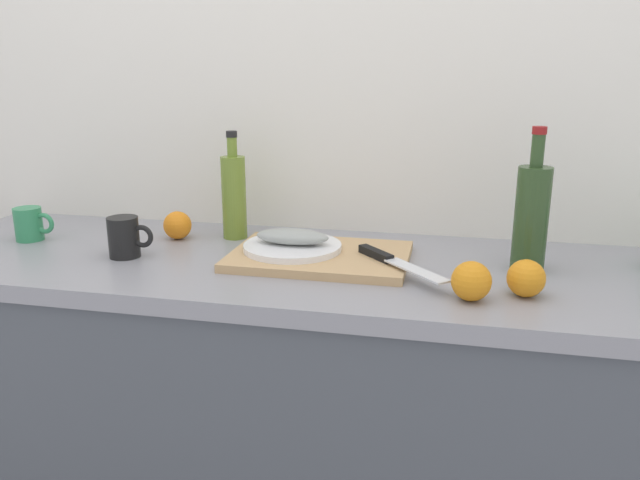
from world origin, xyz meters
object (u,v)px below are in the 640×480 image
at_px(white_plate, 292,247).
at_px(orange_0, 526,278).
at_px(cutting_board, 320,256).
at_px(coffee_mug_1, 30,224).
at_px(coffee_mug_2, 125,237).
at_px(fish_fillet, 292,237).
at_px(wine_bottle, 531,216).
at_px(olive_oil_bottle, 234,195).
at_px(chef_knife, 390,259).

distance_m(white_plate, orange_0, 0.54).
xyz_separation_m(cutting_board, white_plate, (-0.07, 0.00, 0.02)).
xyz_separation_m(white_plate, orange_0, (0.52, -0.15, 0.01)).
bearing_deg(coffee_mug_1, coffee_mug_2, -14.13).
xyz_separation_m(fish_fillet, wine_bottle, (0.54, 0.02, 0.07)).
xyz_separation_m(cutting_board, olive_oil_bottle, (-0.27, 0.15, 0.11)).
relative_size(cutting_board, chef_knife, 1.79).
bearing_deg(cutting_board, olive_oil_bottle, 150.69).
bearing_deg(cutting_board, coffee_mug_2, -170.99).
xyz_separation_m(fish_fillet, olive_oil_bottle, (-0.20, 0.14, 0.06)).
distance_m(white_plate, wine_bottle, 0.55).
distance_m(fish_fillet, coffee_mug_2, 0.40).
bearing_deg(coffee_mug_2, olive_oil_bottle, 48.59).
xyz_separation_m(white_plate, fish_fillet, (0.00, 0.00, 0.03)).
relative_size(cutting_board, wine_bottle, 1.30).
height_order(cutting_board, coffee_mug_1, coffee_mug_1).
xyz_separation_m(white_plate, coffee_mug_1, (-0.72, 0.00, 0.02)).
distance_m(olive_oil_bottle, coffee_mug_1, 0.54).
xyz_separation_m(chef_knife, coffee_mug_2, (-0.63, -0.03, 0.02)).
bearing_deg(fish_fillet, chef_knife, -12.21).
xyz_separation_m(chef_knife, orange_0, (0.28, -0.10, 0.01)).
bearing_deg(white_plate, olive_oil_bottle, 143.80).
bearing_deg(coffee_mug_1, fish_fillet, -0.22).
height_order(white_plate, chef_knife, chef_knife).
bearing_deg(wine_bottle, chef_knife, -165.76).
bearing_deg(wine_bottle, olive_oil_bottle, 170.75).
xyz_separation_m(fish_fillet, chef_knife, (0.24, -0.05, -0.02)).
bearing_deg(coffee_mug_1, white_plate, -0.22).
xyz_separation_m(cutting_board, chef_knife, (0.17, -0.05, 0.02)).
height_order(fish_fillet, olive_oil_bottle, olive_oil_bottle).
relative_size(white_plate, chef_knife, 1.01).
height_order(chef_knife, olive_oil_bottle, olive_oil_bottle).
distance_m(cutting_board, coffee_mug_2, 0.47).
distance_m(fish_fillet, coffee_mug_1, 0.72).
height_order(coffee_mug_1, coffee_mug_2, coffee_mug_2).
relative_size(wine_bottle, coffee_mug_1, 2.90).
bearing_deg(wine_bottle, white_plate, -177.39).
height_order(wine_bottle, orange_0, wine_bottle).
relative_size(fish_fillet, coffee_mug_2, 1.55).
height_order(cutting_board, olive_oil_bottle, olive_oil_bottle).
bearing_deg(white_plate, chef_knife, -12.21).
bearing_deg(olive_oil_bottle, white_plate, -36.20).
relative_size(cutting_board, coffee_mug_1, 3.76).
bearing_deg(cutting_board, white_plate, 175.94).
xyz_separation_m(olive_oil_bottle, orange_0, (0.72, -0.29, -0.08)).
bearing_deg(chef_knife, coffee_mug_2, -130.56).
xyz_separation_m(cutting_board, orange_0, (0.45, -0.14, 0.03)).
distance_m(chef_knife, coffee_mug_1, 0.96).
bearing_deg(coffee_mug_1, wine_bottle, 1.00).
bearing_deg(olive_oil_bottle, coffee_mug_1, -164.69).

